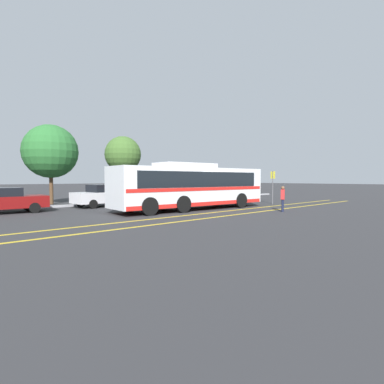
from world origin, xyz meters
TOP-DOWN VIEW (x-y plane):
  - ground_plane at (0.00, 0.00)m, footprint 220.00×220.00m
  - lane_strip_0 at (-0.97, -2.07)m, footprint 30.70×0.20m
  - lane_strip_1 at (-0.97, -3.65)m, footprint 30.70×0.20m
  - curb_strip at (-0.97, 7.37)m, footprint 38.70×0.36m
  - transit_bus at (-0.99, 0.13)m, footprint 11.14×3.20m
  - parked_car_0 at (-10.47, 5.64)m, footprint 4.33×2.15m
  - parked_car_1 at (-4.33, 5.83)m, footprint 4.44×2.18m
  - parked_car_2 at (1.34, 5.35)m, footprint 4.15×2.01m
  - parked_car_3 at (6.75, 5.35)m, footprint 4.85×1.99m
  - pedestrian_0 at (2.19, -4.54)m, footprint 0.47×0.40m
  - bus_stop_sign at (6.34, -1.12)m, footprint 0.07×0.40m
  - tree_0 at (0.08, 11.04)m, footprint 3.36×3.36m
  - tree_1 at (-6.54, 10.33)m, footprint 4.11×4.11m

SIDE VIEW (x-z plane):
  - ground_plane at x=0.00m, z-range 0.00..0.00m
  - lane_strip_0 at x=-0.97m, z-range 0.00..0.01m
  - lane_strip_1 at x=-0.97m, z-range 0.00..0.01m
  - curb_strip at x=-0.97m, z-range 0.00..0.15m
  - parked_car_3 at x=6.75m, z-range 0.02..1.35m
  - parked_car_2 at x=1.34m, z-range 0.00..1.38m
  - parked_car_0 at x=-10.47m, z-range 0.01..1.49m
  - parked_car_1 at x=-4.33m, z-range 0.00..1.57m
  - pedestrian_0 at x=2.19m, z-range 0.10..1.64m
  - transit_bus at x=-0.99m, z-range 0.05..3.02m
  - bus_stop_sign at x=6.34m, z-range 0.34..2.94m
  - tree_1 at x=-6.54m, z-range 1.01..7.17m
  - tree_0 at x=0.08m, z-range 1.28..7.25m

